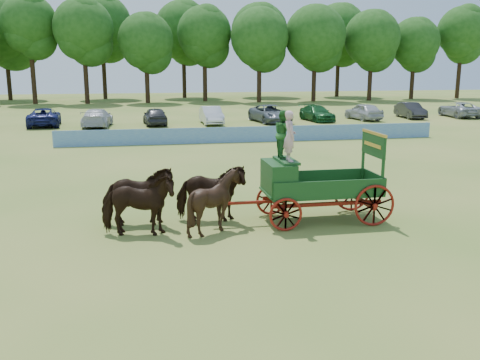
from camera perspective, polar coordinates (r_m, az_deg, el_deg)
name	(u,v)px	position (r m, az deg, el deg)	size (l,w,h in m)	color
ground	(386,213)	(19.92, 15.26, -3.37)	(160.00, 160.00, 0.00)	olive
horse_lead_left	(138,205)	(16.72, -10.84, -2.64)	(1.07, 2.34, 1.98)	black
horse_lead_right	(138,196)	(17.78, -10.85, -1.73)	(1.07, 2.34, 1.98)	black
horse_wheel_left	(215,201)	(16.87, -2.66, -2.28)	(1.60, 1.80, 1.98)	black
horse_wheel_right	(211,193)	(17.93, -3.16, -1.41)	(1.07, 2.34, 1.98)	black
farm_dray	(300,173)	(17.90, 6.44, 0.74)	(6.00, 2.00, 3.78)	#9B160F
sponsor_banner	(253,134)	(36.30, 1.42, 4.90)	(26.00, 0.08, 1.05)	#215AB3
parked_cars	(221,114)	(47.89, -2.08, 7.00)	(51.13, 7.43, 1.58)	silver
treeline	(153,31)	(77.05, -9.28, 15.40)	(90.84, 21.49, 15.01)	#382314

